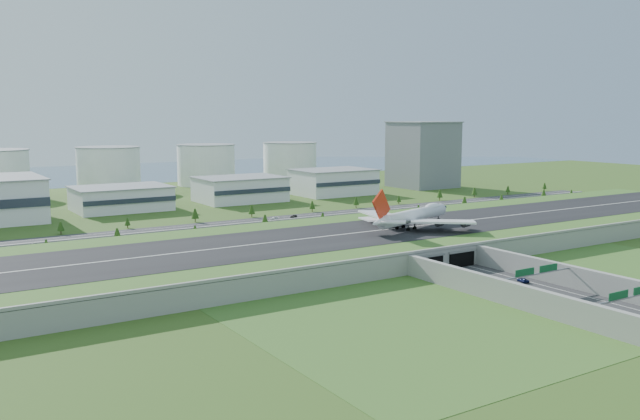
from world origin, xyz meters
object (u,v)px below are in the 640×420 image
office_tower (423,155)px  car_4 (35,245)px  car_0 (473,284)px  car_7 (274,218)px  boeing_747 (413,216)px  car_5 (294,216)px  car_2 (523,280)px  car_6 (481,203)px  car_1 (572,313)px

office_tower → car_4: office_tower is taller
car_0 → car_7: car_0 is taller
boeing_747 → car_5: (-5.34, 103.23, -13.02)m
car_2 → car_0: bearing=-0.4°
car_2 → car_6: car_2 is taller
office_tower → car_0: office_tower is taller
office_tower → car_6: bearing=-110.6°
car_1 → car_6: 265.36m
office_tower → car_6: office_tower is taller
car_6 → car_7: bearing=67.8°
car_2 → car_6: bearing=-116.1°
office_tower → boeing_747: (-177.15, -197.44, -13.54)m
car_2 → car_4: 219.48m
car_1 → car_5: (27.93, 218.38, 0.02)m
office_tower → boeing_747: size_ratio=0.84×
car_5 → car_6: car_5 is taller
car_0 → car_7: bearing=98.4°
car_2 → car_4: bearing=-34.8°
car_0 → car_1: car_0 is taller
boeing_747 → car_4: 178.20m
boeing_747 → car_1: size_ratio=13.38×
car_2 → car_5: (7.83, 181.77, 0.06)m
office_tower → car_5: (-182.49, -94.21, -26.56)m
office_tower → boeing_747: 265.61m
car_7 → boeing_747: bearing=14.2°
office_tower → car_1: office_tower is taller
car_2 → car_5: bearing=-76.8°
boeing_747 → car_1: (-33.26, -115.15, -13.04)m
car_4 → car_5: car_5 is taller
car_1 → car_6: (169.68, 204.02, -0.13)m
car_2 → car_4: size_ratio=1.20×
office_tower → boeing_747: bearing=-131.9°
boeing_747 → car_5: bearing=73.3°
office_tower → car_4: bearing=-162.1°
car_0 → car_2: 20.44m
car_2 → boeing_747: bearing=-83.8°
car_0 → car_6: (169.22, 161.75, -0.13)m
office_tower → car_4: 347.74m
car_1 → car_2: (20.10, 36.61, -0.05)m
car_1 → car_0: bearing=71.6°
car_0 → car_6: 234.09m
office_tower → car_2: (-190.31, -275.98, -26.62)m
car_0 → car_5: (27.47, 176.11, 0.02)m
boeing_747 → car_2: (-13.16, -78.54, -13.09)m
car_6 → car_7: (-154.87, 14.60, 0.11)m
car_4 → car_2: bearing=-120.0°
car_6 → car_0: bearing=116.9°
car_0 → car_6: size_ratio=0.98×
car_0 → office_tower: bearing=65.3°
car_7 → car_0: bearing=-0.6°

